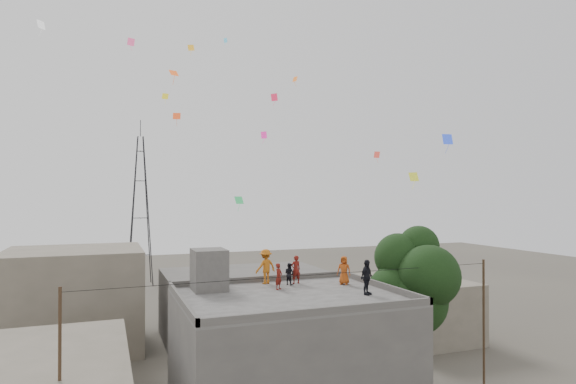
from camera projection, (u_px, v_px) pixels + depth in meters
name	position (u px, v px, depth m)	size (l,w,h in m)	color
main_building	(289.00, 361.00, 22.23)	(10.00, 8.00, 6.10)	#4D4B48
parapet	(289.00, 292.00, 22.26)	(10.00, 8.00, 0.30)	#4D4B48
stair_head_box	(209.00, 270.00, 23.56)	(1.60, 1.80, 2.00)	#4D4B48
neighbor_north	(247.00, 306.00, 36.02)	(12.00, 9.00, 5.00)	#4D4B48
neighbor_northwest	(74.00, 299.00, 33.62)	(9.00, 8.00, 7.00)	#665E50
neighbor_east	(414.00, 308.00, 36.54)	(7.00, 8.00, 4.40)	#665E50
tree	(415.00, 283.00, 25.43)	(4.90, 4.60, 9.10)	black
utility_line	(310.00, 352.00, 21.24)	(20.12, 0.62, 7.40)	black
transmission_tower	(140.00, 210.00, 58.24)	(2.97, 2.97, 20.01)	black
person_red_adult	(296.00, 270.00, 25.30)	(0.54, 0.35, 1.48)	maroon
person_orange_child	(344.00, 270.00, 25.08)	(0.72, 0.47, 1.47)	#AA4413
person_dark_child	(289.00, 274.00, 24.98)	(0.55, 0.43, 1.13)	black
person_dark_adult	(367.00, 277.00, 22.42)	(0.96, 0.40, 1.64)	black
person_orange_adult	(266.00, 266.00, 25.27)	(1.17, 0.67, 1.81)	#BD6315
person_red_child	(279.00, 276.00, 23.69)	(0.47, 0.31, 1.29)	maroon
kites	(260.00, 105.00, 29.59)	(21.72, 15.37, 12.85)	#DE4317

